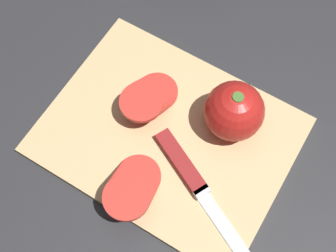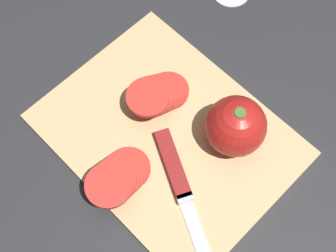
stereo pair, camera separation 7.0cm
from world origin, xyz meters
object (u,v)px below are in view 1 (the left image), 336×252
object	(u,v)px
tomato_slice_stack_near	(133,186)
tomato_slice_stack_far	(148,96)
knife	(191,176)
whole_tomato	(234,111)

from	to	relation	value
tomato_slice_stack_near	tomato_slice_stack_far	size ratio (longest dim) A/B	0.99
knife	whole_tomato	bearing A→B (deg)	111.65
tomato_slice_stack_near	tomato_slice_stack_far	world-z (taller)	same
tomato_slice_stack_near	whole_tomato	bearing A→B (deg)	67.34
knife	tomato_slice_stack_far	world-z (taller)	tomato_slice_stack_far
whole_tomato	knife	bearing A→B (deg)	-94.72
knife	tomato_slice_stack_near	distance (m)	0.09
tomato_slice_stack_near	tomato_slice_stack_far	xyz separation A→B (m)	(-0.06, 0.14, 0.00)
tomato_slice_stack_near	tomato_slice_stack_far	distance (m)	0.15
knife	tomato_slice_stack_far	bearing A→B (deg)	174.65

